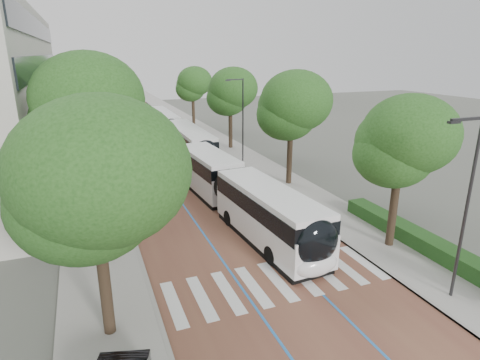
{
  "coord_description": "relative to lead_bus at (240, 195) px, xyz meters",
  "views": [
    {
      "loc": [
        -7.55,
        -13.95,
        10.41
      ],
      "look_at": [
        1.61,
        9.48,
        2.4
      ],
      "focal_mm": 30.0,
      "sensor_mm": 36.0,
      "label": 1
    }
  ],
  "objects": [
    {
      "name": "ground",
      "position": [
        -1.34,
        -8.78,
        -1.63
      ],
      "size": [
        160.0,
        160.0,
        0.0
      ],
      "primitive_type": "plane",
      "color": "#51544C",
      "rests_on": "ground"
    },
    {
      "name": "road",
      "position": [
        -1.34,
        31.22,
        -1.62
      ],
      "size": [
        11.0,
        140.0,
        0.02
      ],
      "primitive_type": "cube",
      "color": "brown",
      "rests_on": "ground"
    },
    {
      "name": "sidewalk_left",
      "position": [
        -8.84,
        31.22,
        -1.57
      ],
      "size": [
        4.0,
        140.0,
        0.12
      ],
      "primitive_type": "cube",
      "color": "#9A9792",
      "rests_on": "ground"
    },
    {
      "name": "sidewalk_right",
      "position": [
        6.16,
        31.22,
        -1.57
      ],
      "size": [
        4.0,
        140.0,
        0.12
      ],
      "primitive_type": "cube",
      "color": "#9A9792",
      "rests_on": "ground"
    },
    {
      "name": "kerb_left",
      "position": [
        -6.94,
        31.22,
        -1.57
      ],
      "size": [
        0.2,
        140.0,
        0.14
      ],
      "primitive_type": "cube",
      "color": "gray",
      "rests_on": "ground"
    },
    {
      "name": "kerb_right",
      "position": [
        4.26,
        31.22,
        -1.57
      ],
      "size": [
        0.2,
        140.0,
        0.14
      ],
      "primitive_type": "cube",
      "color": "gray",
      "rests_on": "ground"
    },
    {
      "name": "zebra_crossing",
      "position": [
        -1.14,
        -7.78,
        -1.6
      ],
      "size": [
        10.55,
        3.6,
        0.01
      ],
      "color": "silver",
      "rests_on": "ground"
    },
    {
      "name": "lane_line_left",
      "position": [
        -2.94,
        31.22,
        -1.6
      ],
      "size": [
        0.12,
        126.0,
        0.01
      ],
      "primitive_type": "cube",
      "color": "blue",
      "rests_on": "road"
    },
    {
      "name": "lane_line_right",
      "position": [
        0.26,
        31.22,
        -1.6
      ],
      "size": [
        0.12,
        126.0,
        0.01
      ],
      "primitive_type": "cube",
      "color": "blue",
      "rests_on": "road"
    },
    {
      "name": "hedge",
      "position": [
        7.76,
        -8.78,
        -1.11
      ],
      "size": [
        1.2,
        14.0,
        0.8
      ],
      "primitive_type": "cube",
      "color": "#1B4417",
      "rests_on": "sidewalk_right"
    },
    {
      "name": "streetlight_near",
      "position": [
        5.28,
        -11.78,
        3.19
      ],
      "size": [
        1.82,
        0.2,
        8.0
      ],
      "color": "#2A2A2D",
      "rests_on": "sidewalk_right"
    },
    {
      "name": "streetlight_far",
      "position": [
        5.28,
        13.22,
        3.19
      ],
      "size": [
        1.82,
        0.2,
        8.0
      ],
      "color": "#2A2A2D",
      "rests_on": "sidewalk_right"
    },
    {
      "name": "lamp_post_left",
      "position": [
        -7.44,
        -0.78,
        2.49
      ],
      "size": [
        0.14,
        0.14,
        8.0
      ],
      "primitive_type": "cylinder",
      "color": "#2A2A2D",
      "rests_on": "sidewalk_left"
    },
    {
      "name": "trees_left",
      "position": [
        -8.84,
        15.68,
        4.99
      ],
      "size": [
        6.19,
        60.87,
        9.97
      ],
      "color": "black",
      "rests_on": "ground"
    },
    {
      "name": "trees_right",
      "position": [
        6.36,
        13.1,
        4.39
      ],
      "size": [
        5.64,
        46.97,
        8.64
      ],
      "color": "black",
      "rests_on": "ground"
    },
    {
      "name": "lead_bus",
      "position": [
        0.0,
        0.0,
        0.0
      ],
      "size": [
        3.75,
        18.52,
        3.2
      ],
      "rotation": [
        0.0,
        0.0,
        0.07
      ],
      "color": "black",
      "rests_on": "ground"
    },
    {
      "name": "bus_queued_0",
      "position": [
        0.8,
        15.78,
        -0.0
      ],
      "size": [
        2.58,
        12.4,
        3.2
      ],
      "rotation": [
        0.0,
        0.0,
        -0.0
      ],
      "color": "white",
      "rests_on": "ground"
    },
    {
      "name": "bus_queued_1",
      "position": [
        0.52,
        28.63,
        -0.0
      ],
      "size": [
        2.66,
        12.42,
        3.2
      ],
      "rotation": [
        0.0,
        0.0,
        -0.01
      ],
      "color": "white",
      "rests_on": "ground"
    }
  ]
}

